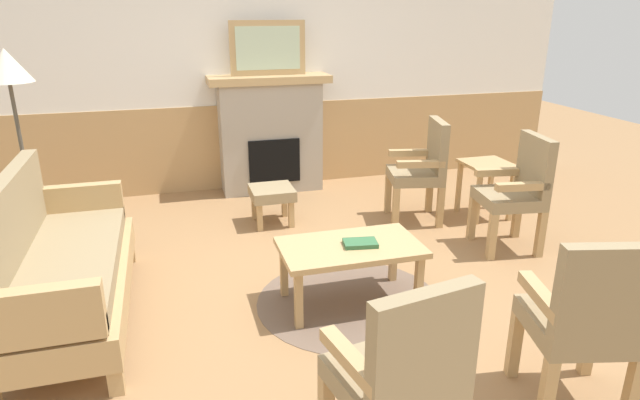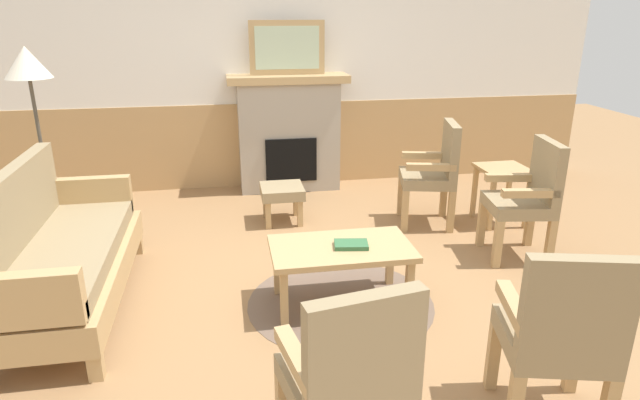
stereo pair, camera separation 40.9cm
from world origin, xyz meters
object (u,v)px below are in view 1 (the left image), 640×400
(couch, at_px, (60,267))
(armchair_by_window_left, at_px, (518,188))
(framed_picture, at_px, (268,48))
(fireplace, at_px, (271,133))
(book_on_table, at_px, (360,243))
(footstool, at_px, (272,195))
(side_table, at_px, (486,174))
(floor_lamp_by_couch, at_px, (9,79))
(armchair_front_center, at_px, (402,372))
(armchair_near_fireplace, at_px, (423,166))
(armchair_front_left, at_px, (587,318))
(coffee_table, at_px, (350,252))

(couch, relative_size, armchair_by_window_left, 1.84)
(framed_picture, xyz_separation_m, couch, (-1.83, -2.36, -1.16))
(fireplace, relative_size, book_on_table, 5.77)
(couch, xyz_separation_m, footstool, (1.64, 1.34, -0.11))
(side_table, height_order, floor_lamp_by_couch, floor_lamp_by_couch)
(framed_picture, distance_m, armchair_front_center, 4.25)
(armchair_near_fireplace, bearing_deg, footstool, 168.19)
(footstool, height_order, armchair_by_window_left, armchair_by_window_left)
(armchair_by_window_left, xyz_separation_m, side_table, (0.17, 0.73, -0.10))
(fireplace, relative_size, armchair_front_left, 1.33)
(book_on_table, height_order, armchair_near_fireplace, armchair_near_fireplace)
(floor_lamp_by_couch, bearing_deg, framed_picture, 28.00)
(armchair_by_window_left, distance_m, armchair_front_center, 2.77)
(armchair_by_window_left, bearing_deg, couch, -176.21)
(book_on_table, relative_size, floor_lamp_by_couch, 0.13)
(framed_picture, distance_m, couch, 3.21)
(fireplace, height_order, coffee_table, fireplace)
(framed_picture, bearing_deg, footstool, -100.84)
(armchair_front_left, relative_size, floor_lamp_by_couch, 0.58)
(side_table, relative_size, floor_lamp_by_couch, 0.33)
(footstool, distance_m, armchair_front_left, 3.12)
(footstool, distance_m, side_table, 2.09)
(couch, xyz_separation_m, floor_lamp_by_couch, (-0.38, 1.19, 1.05))
(footstool, xyz_separation_m, side_table, (2.05, -0.38, 0.15))
(couch, xyz_separation_m, coffee_table, (1.87, -0.27, -0.01))
(armchair_front_center, bearing_deg, floor_lamp_by_couch, 123.69)
(armchair_front_center, bearing_deg, side_table, 52.31)
(framed_picture, bearing_deg, armchair_front_center, -93.44)
(coffee_table, bearing_deg, couch, 171.71)
(footstool, bearing_deg, coffee_table, -81.89)
(framed_picture, bearing_deg, armchair_by_window_left, -51.62)
(armchair_front_left, distance_m, armchair_front_center, 1.05)
(book_on_table, height_order, footstool, book_on_table)
(framed_picture, height_order, floor_lamp_by_couch, framed_picture)
(book_on_table, xyz_separation_m, armchair_by_window_left, (1.59, 0.53, 0.08))
(coffee_table, bearing_deg, armchair_by_window_left, 17.01)
(armchair_near_fireplace, relative_size, floor_lamp_by_couch, 0.58)
(armchair_by_window_left, bearing_deg, book_on_table, -161.54)
(armchair_by_window_left, distance_m, armchair_front_left, 2.05)
(couch, distance_m, armchair_near_fireplace, 3.22)
(framed_picture, distance_m, book_on_table, 2.88)
(couch, height_order, armchair_front_center, same)
(framed_picture, height_order, side_table, framed_picture)
(armchair_by_window_left, xyz_separation_m, armchair_front_center, (-1.93, -1.99, 0.00))
(side_table, bearing_deg, framed_picture, 142.98)
(footstool, height_order, armchair_near_fireplace, armchair_near_fireplace)
(coffee_table, distance_m, side_table, 2.20)
(couch, relative_size, floor_lamp_by_couch, 1.07)
(couch, height_order, coffee_table, couch)
(couch, relative_size, armchair_front_left, 1.84)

